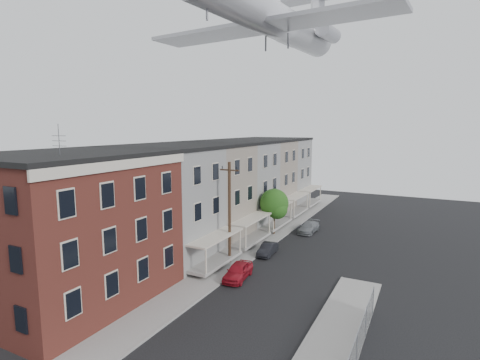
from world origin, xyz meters
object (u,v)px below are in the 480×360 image
Objects in this scene: utility_pole at (230,211)px; car_near at (238,271)px; car_mid at (268,249)px; airplane at (275,20)px; car_far at (309,227)px; street_tree at (275,205)px.

utility_pole reaches higher than car_near.
airplane is at bearing 98.19° from car_mid.
utility_pole is 2.22× the size of car_far.
car_mid is at bearing 84.68° from car_near.
car_mid is 0.82× the size of car_far.
car_near is at bearing -50.92° from utility_pole.
airplane is (-0.60, 8.76, 21.13)m from car_near.
car_mid is at bearing -78.27° from airplane.
street_tree is 1.56× the size of car_mid.
car_far is 22.30m from airplane.
car_near is 0.14× the size of airplane.
car_mid is 9.23m from car_far.
airplane is (1.66, 5.97, 17.10)m from utility_pole.
car_near is at bearing -86.05° from airplane.
utility_pole is 2.37× the size of car_near.
car_far is at bearing 41.45° from street_tree.
car_near is 1.14× the size of car_mid.
car_near reaches higher than car_far.
street_tree is at bearing 88.11° from utility_pole.
car_mid is 21.38m from airplane.
street_tree is 5.04m from car_far.
car_mid is (-0.10, 6.32, -0.10)m from car_near.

